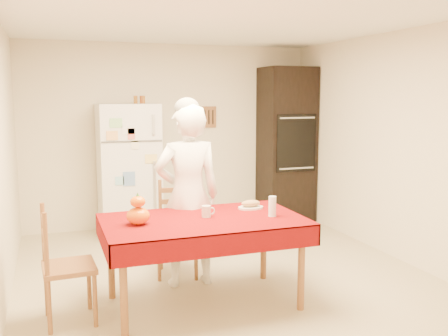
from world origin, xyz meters
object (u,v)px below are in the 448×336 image
refrigerator (129,170)px  wine_glass (272,206)px  chair_left (60,261)px  coffee_mug (206,211)px  dining_table (203,226)px  pumpkin_lower (138,216)px  seated_woman (188,196)px  oven_cabinet (286,145)px  chair_far (178,224)px  bread_plate (251,208)px

refrigerator → wine_glass: (0.85, -2.57, -0.00)m
chair_left → wine_glass: chair_left is taller
chair_left → coffee_mug: (1.21, 0.02, 0.30)m
refrigerator → dining_table: (0.26, -2.45, -0.16)m
coffee_mug → pumpkin_lower: 0.60m
chair_left → seated_woman: seated_woman is taller
wine_glass → seated_woman: bearing=133.5°
oven_cabinet → chair_left: size_ratio=2.32×
refrigerator → chair_far: bearing=-81.6°
pumpkin_lower → bread_plate: bearing=11.8°
seated_woman → wine_glass: seated_woman is taller
oven_cabinet → chair_far: (-2.04, -1.66, -0.59)m
seated_woman → bread_plate: size_ratio=7.20×
seated_woman → bread_plate: (0.53, -0.28, -0.09)m
refrigerator → wine_glass: size_ratio=9.66×
oven_cabinet → chair_left: bearing=-142.3°
pumpkin_lower → wine_glass: size_ratio=1.08×
pumpkin_lower → wine_glass: wine_glass is taller
refrigerator → chair_left: size_ratio=1.79×
chair_far → wine_glass: 1.18m
refrigerator → coffee_mug: bearing=-83.0°
chair_far → wine_glass: size_ratio=5.40×
wine_glass → chair_left: bearing=175.3°
chair_far → chair_left: same height
pumpkin_lower → seated_woman: bearing=42.4°
pumpkin_lower → wine_glass: (1.15, -0.11, 0.02)m
dining_table → pumpkin_lower: 0.57m
chair_far → dining_table: bearing=-73.6°
chair_left → pumpkin_lower: (0.62, -0.03, 0.33)m
pumpkin_lower → chair_far: bearing=57.3°
chair_left → coffee_mug: bearing=-92.2°
bread_plate → chair_left: bearing=-173.6°
dining_table → pumpkin_lower: pumpkin_lower is taller
pumpkin_lower → refrigerator: bearing=83.0°
oven_cabinet → dining_table: size_ratio=1.29×
chair_left → seated_woman: size_ratio=0.55×
oven_cabinet → bread_plate: 2.75m
dining_table → pumpkin_lower: bearing=-179.3°
dining_table → seated_woman: (0.00, 0.50, 0.17)m
oven_cabinet → bread_plate: bearing=-123.3°
refrigerator → seated_woman: 1.96m
oven_cabinet → pumpkin_lower: (-2.58, -2.50, -0.27)m
dining_table → wine_glass: (0.59, -0.12, 0.16)m
chair_far → seated_woman: bearing=-71.3°
seated_woman → chair_far: bearing=-84.4°
oven_cabinet → seated_woman: 2.85m
coffee_mug → wine_glass: (0.55, -0.16, 0.04)m
wine_glass → bread_plate: wine_glass is taller
seated_woman → coffee_mug: (0.04, -0.46, -0.05)m
seated_woman → pumpkin_lower: seated_woman is taller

